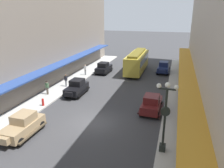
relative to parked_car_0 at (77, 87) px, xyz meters
name	(u,v)px	position (x,y,z in m)	size (l,w,h in m)	color
ground_plane	(93,122)	(4.54, -6.10, -0.94)	(200.00, 200.00, 0.00)	#38383A
sidewalk_left	(24,111)	(-2.96, -6.10, -0.87)	(3.00, 60.00, 0.15)	#B7B5AD
sidewalk_right	(178,134)	(12.04, -6.10, -0.87)	(3.00, 60.00, 0.15)	#B7B5AD
parked_car_0	(77,87)	(0.00, 0.00, 0.00)	(2.22, 4.29, 1.84)	black
parked_car_1	(163,67)	(9.43, 13.27, 0.00)	(2.20, 4.28, 1.84)	#19234C
parked_car_2	(104,68)	(0.03, 10.17, 0.00)	(2.23, 4.29, 1.84)	black
parked_car_3	(23,125)	(-0.11, -9.75, 0.00)	(2.16, 4.27, 1.84)	#997F5B
parked_car_4	(152,103)	(9.37, -2.33, 0.00)	(2.27, 4.30, 1.84)	#591919
streetcar	(137,61)	(5.12, 12.35, 0.96)	(2.57, 9.61, 3.46)	gold
lamp_post_with_clock	(165,115)	(10.94, -8.84, 2.04)	(1.42, 0.44, 5.16)	black
fire_hydrant	(43,102)	(-1.81, -4.44, -0.38)	(0.24, 0.24, 0.82)	#B21E19
pedestrian_0	(85,70)	(-2.25, 7.85, 0.05)	(0.36, 0.24, 1.64)	slate
pedestrian_1	(66,80)	(-2.49, 1.94, 0.05)	(0.36, 0.24, 1.64)	slate
pedestrian_2	(47,88)	(-3.22, -1.37, 0.07)	(0.36, 0.28, 1.67)	#4C4238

